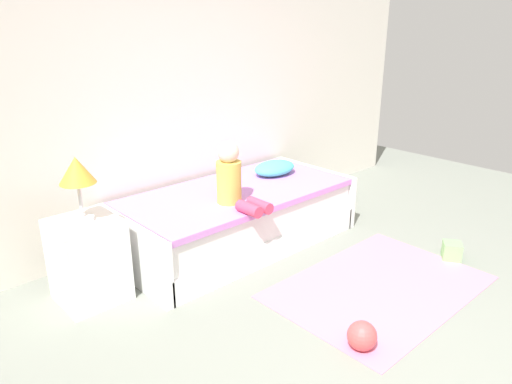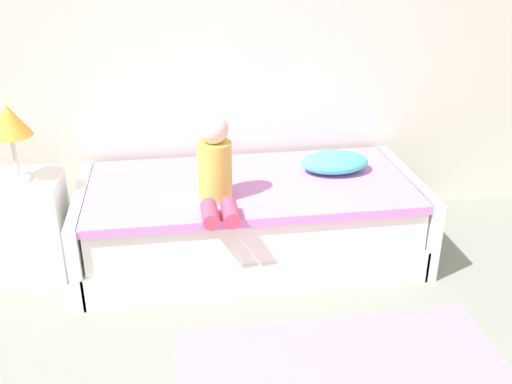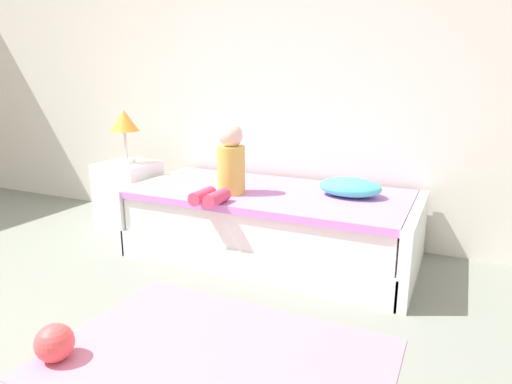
{
  "view_description": "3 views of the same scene",
  "coord_description": "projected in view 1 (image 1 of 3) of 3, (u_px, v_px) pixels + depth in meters",
  "views": [
    {
      "loc": [
        -1.87,
        -0.97,
        1.88
      ],
      "look_at": [
        0.64,
        1.75,
        0.55
      ],
      "focal_mm": 33.53,
      "sensor_mm": 36.0,
      "label": 1
    },
    {
      "loc": [
        0.18,
        -1.29,
        1.96
      ],
      "look_at": [
        0.64,
        1.75,
        0.55
      ],
      "focal_mm": 41.4,
      "sensor_mm": 36.0,
      "label": 2
    },
    {
      "loc": [
        1.89,
        -0.9,
        1.3
      ],
      "look_at": [
        0.64,
        1.75,
        0.55
      ],
      "focal_mm": 31.18,
      "sensor_mm": 36.0,
      "label": 3
    }
  ],
  "objects": [
    {
      "name": "area_rug",
      "position": [
        379.0,
        287.0,
        3.58
      ],
      "size": [
        1.6,
        1.1,
        0.01
      ],
      "primitive_type": "cube",
      "color": "pink",
      "rests_on": "ground"
    },
    {
      "name": "bed",
      "position": [
        237.0,
        217.0,
        4.21
      ],
      "size": [
        2.11,
        1.0,
        0.5
      ],
      "color": "white",
      "rests_on": "ground"
    },
    {
      "name": "wall_rear",
      "position": [
        125.0,
        78.0,
        3.81
      ],
      "size": [
        7.2,
        0.1,
        2.9
      ],
      "primitive_type": "cube",
      "color": "silver",
      "rests_on": "ground"
    },
    {
      "name": "nightstand",
      "position": [
        88.0,
        260.0,
        3.34
      ],
      "size": [
        0.44,
        0.44,
        0.6
      ],
      "primitive_type": "cube",
      "color": "white",
      "rests_on": "ground"
    },
    {
      "name": "child_figure",
      "position": [
        233.0,
        179.0,
        3.75
      ],
      "size": [
        0.2,
        0.51,
        0.5
      ],
      "color": "gold",
      "rests_on": "bed"
    },
    {
      "name": "pillow",
      "position": [
        274.0,
        168.0,
        4.53
      ],
      "size": [
        0.44,
        0.3,
        0.13
      ],
      "primitive_type": "ellipsoid",
      "color": "#4CCCBC",
      "rests_on": "bed"
    },
    {
      "name": "toy_ball",
      "position": [
        362.0,
        336.0,
        2.88
      ],
      "size": [
        0.18,
        0.18,
        0.18
      ],
      "primitive_type": "sphere",
      "color": "#E54C4C",
      "rests_on": "ground"
    },
    {
      "name": "toy_block",
      "position": [
        452.0,
        251.0,
        3.98
      ],
      "size": [
        0.2,
        0.2,
        0.14
      ],
      "primitive_type": "cube",
      "rotation": [
        0.0,
        0.0,
        0.59
      ],
      "color": "#7FD872",
      "rests_on": "ground"
    },
    {
      "name": "table_lamp",
      "position": [
        77.0,
        174.0,
        3.13
      ],
      "size": [
        0.24,
        0.24,
        0.45
      ],
      "color": "silver",
      "rests_on": "nightstand"
    }
  ]
}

